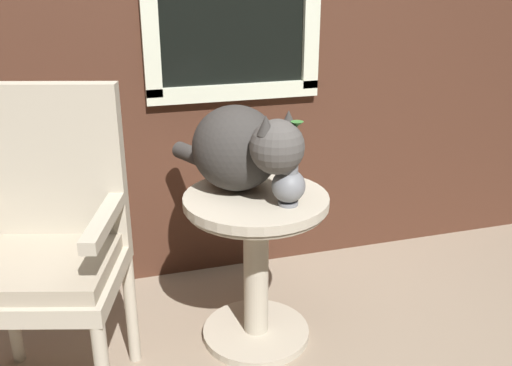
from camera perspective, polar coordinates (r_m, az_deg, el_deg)
name	(u,v)px	position (r m, az deg, el deg)	size (l,w,h in m)	color
wicker_side_table	(256,243)	(2.11, 0.00, -6.18)	(0.54, 0.54, 0.61)	#B2A893
wicker_chair	(46,236)	(1.92, -20.70, -5.12)	(0.59, 0.56, 1.05)	#B2A893
cat	(241,148)	(2.03, -1.54, 3.60)	(0.43, 0.65, 0.33)	#33302D
pewter_vase_with_ivy	(288,181)	(1.93, 3.34, 0.19)	(0.12, 0.12, 0.30)	slate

